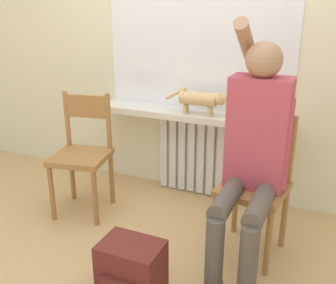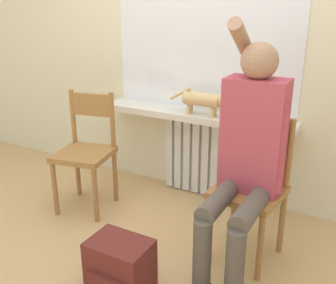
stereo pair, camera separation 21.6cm
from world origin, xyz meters
The scene contains 10 objects.
ground_plane centered at (0.00, 0.00, 0.00)m, with size 12.00×12.00×0.00m, color tan.
wall_with_window centered at (0.00, 1.23, 1.35)m, with size 7.00×0.06×2.70m.
radiator centered at (0.00, 1.15, 0.33)m, with size 0.56×0.08×0.65m.
windowsill centered at (0.00, 1.08, 0.68)m, with size 1.53×0.25×0.05m.
window_glass centered at (0.00, 1.20, 1.39)m, with size 1.47×0.01×1.38m.
chair_left centered at (-0.63, 0.54, 0.46)m, with size 0.45×0.45×0.88m.
chair_right centered at (0.63, 0.54, 0.46)m, with size 0.42×0.42×0.88m.
person centered at (0.63, 0.43, 0.72)m, with size 0.36×1.01×1.43m.
cat centered at (0.11, 1.03, 0.82)m, with size 0.48×0.10×0.20m.
backpack centered at (0.13, -0.12, 0.15)m, with size 0.33×0.27×0.30m.
Camera 2 is at (1.22, -1.54, 1.51)m, focal length 42.00 mm.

